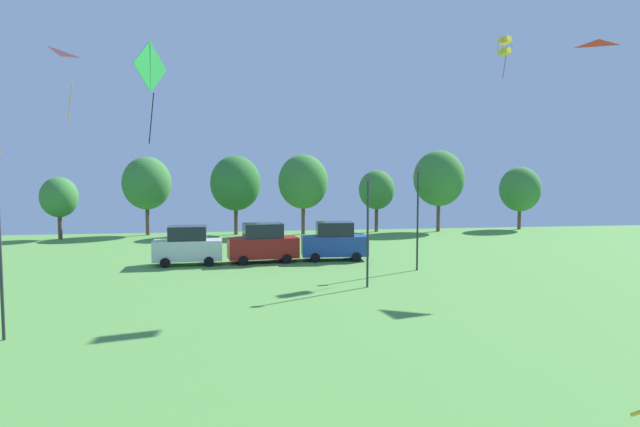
{
  "coord_description": "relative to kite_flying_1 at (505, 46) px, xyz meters",
  "views": [
    {
      "loc": [
        -4.2,
        2.18,
        6.35
      ],
      "look_at": [
        -1.88,
        17.91,
        5.09
      ],
      "focal_mm": 32.0,
      "sensor_mm": 36.0,
      "label": 1
    }
  ],
  "objects": [
    {
      "name": "kite_flying_1",
      "position": [
        0.0,
        0.0,
        0.0
      ],
      "size": [
        0.99,
        1.01,
        2.78
      ],
      "color": "yellow"
    },
    {
      "name": "kite_flying_5",
      "position": [
        2.96,
        -5.85,
        -1.34
      ],
      "size": [
        2.21,
        2.0,
        0.21
      ],
      "color": "red"
    },
    {
      "name": "kite_flying_6",
      "position": [
        -21.94,
        -9.91,
        -3.8
      ],
      "size": [
        1.23,
        1.97,
        4.62
      ],
      "color": "green"
    },
    {
      "name": "kite_flying_8",
      "position": [
        -27.47,
        0.44,
        -2.4
      ],
      "size": [
        1.89,
        2.47,
        3.36
      ],
      "color": "#E54C93"
    },
    {
      "name": "parked_car_leftmost",
      "position": [
        -21.34,
        1.07,
        -13.35
      ],
      "size": [
        4.48,
        2.09,
        2.58
      ],
      "rotation": [
        0.0,
        0.0,
        0.02
      ],
      "color": "silver",
      "rests_on": "ground"
    },
    {
      "name": "parked_car_second_from_left",
      "position": [
        -16.37,
        1.37,
        -13.32
      ],
      "size": [
        4.87,
        2.46,
        2.66
      ],
      "rotation": [
        0.0,
        0.0,
        0.11
      ],
      "color": "maroon",
      "rests_on": "ground"
    },
    {
      "name": "parked_car_third_from_left",
      "position": [
        -11.41,
        1.63,
        -13.32
      ],
      "size": [
        4.64,
        2.19,
        2.66
      ],
      "rotation": [
        0.0,
        0.0,
        -0.05
      ],
      "color": "#234299",
      "rests_on": "ground"
    },
    {
      "name": "light_post_1",
      "position": [
        -6.98,
        -3.05,
        -11.01
      ],
      "size": [
        0.36,
        0.2,
        6.41
      ],
      "color": "#2D2D33",
      "rests_on": "ground"
    },
    {
      "name": "light_post_2",
      "position": [
        -11.23,
        -7.63,
        -11.27
      ],
      "size": [
        0.36,
        0.2,
        5.9
      ],
      "color": "#2D2D33",
      "rests_on": "ground"
    },
    {
      "name": "treeline_tree_0",
      "position": [
        -33.91,
        16.94,
        -10.84
      ],
      "size": [
        3.3,
        3.3,
        5.61
      ],
      "color": "brown",
      "rests_on": "ground"
    },
    {
      "name": "treeline_tree_1",
      "position": [
        -26.55,
        18.98,
        -9.66
      ],
      "size": [
        4.57,
        4.57,
        7.49
      ],
      "color": "brown",
      "rests_on": "ground"
    },
    {
      "name": "treeline_tree_2",
      "position": [
        -18.18,
        18.22,
        -9.66
      ],
      "size": [
        4.81,
        4.81,
        7.61
      ],
      "color": "brown",
      "rests_on": "ground"
    },
    {
      "name": "treeline_tree_3",
      "position": [
        -11.72,
        17.6,
        -9.53
      ],
      "size": [
        4.78,
        4.78,
        7.73
      ],
      "color": "brown",
      "rests_on": "ground"
    },
    {
      "name": "treeline_tree_4",
      "position": [
        -4.15,
        18.69,
        -10.4
      ],
      "size": [
        3.59,
        3.59,
        6.21
      ],
      "color": "brown",
      "rests_on": "ground"
    },
    {
      "name": "treeline_tree_5",
      "position": [
        2.08,
        17.97,
        -9.25
      ],
      "size": [
        5.1,
        5.1,
        8.18
      ],
      "color": "brown",
      "rests_on": "ground"
    },
    {
      "name": "treeline_tree_6",
      "position": [
        11.25,
        18.74,
        -10.42
      ],
      "size": [
        4.24,
        4.24,
        6.54
      ],
      "color": "brown",
      "rests_on": "ground"
    }
  ]
}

